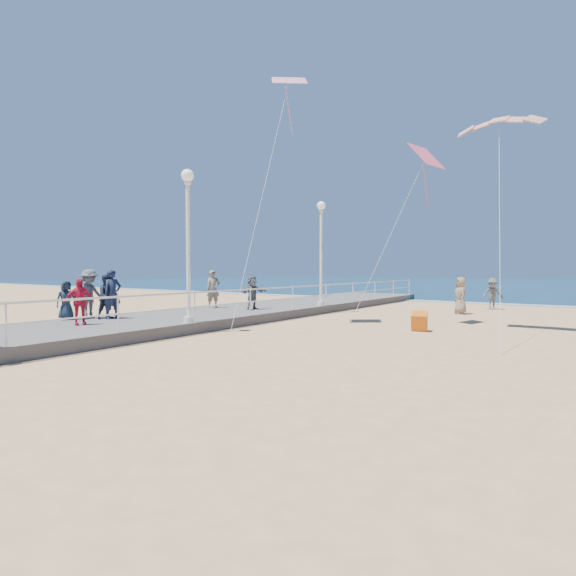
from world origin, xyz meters
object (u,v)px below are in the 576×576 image
Objects in this scene: lamp_post_far at (321,242)px; spectator_4 at (66,300)px; spectator_2 at (89,294)px; spectator_6 at (213,289)px; spectator_5 at (252,293)px; beach_walker_c at (461,296)px; spectator_7 at (108,297)px; spectator_0 at (113,294)px; lamp_post_mid at (188,229)px; spectator_3 at (79,302)px; box_kite at (419,323)px; beach_walker_a at (493,294)px.

spectator_4 is at bearing -111.01° from lamp_post_far.
spectator_2 is 1.02× the size of spectator_6.
spectator_5 is (2.88, 7.21, 0.06)m from spectator_4.
spectator_5 is at bearing -76.56° from beach_walker_c.
spectator_0 is at bearing -71.04° from spectator_7.
spectator_0 is (-3.14, -0.89, -2.33)m from lamp_post_mid.
lamp_post_far is at bearing -14.65° from spectator_7.
spectator_3 is 7.85m from spectator_5.
spectator_3 is (1.60, -1.32, -0.15)m from spectator_2.
spectator_6 is (-2.11, -0.40, 0.12)m from spectator_5.
spectator_7 is at bearing -66.54° from beach_walker_c.
spectator_3 is 0.84× the size of beach_walker_c.
spectator_7 is at bearing -151.91° from spectator_6.
spectator_5 is (-1.37, 5.14, -2.48)m from lamp_post_mid.
spectator_2 is 17.15m from beach_walker_c.
spectator_2 is 12.35m from box_kite.
spectator_7 is (-3.37, -0.95, -2.43)m from lamp_post_mid.
beach_walker_a is at bearing -34.62° from spectator_2.
lamp_post_far reaches higher than box_kite.
lamp_post_far is at bearing -12.34° from spectator_6.
spectator_0 is 1.28× the size of spectator_4.
spectator_4 is 0.82× the size of beach_walker_a.
spectator_5 reaches higher than spectator_3.
lamp_post_far is at bearing -90.91° from beach_walker_c.
spectator_4 is 21.48m from beach_walker_a.
spectator_0 is 1.91m from spectator_3.
spectator_6 is 12.34m from beach_walker_c.
spectator_0 is at bearing -66.01° from beach_walker_c.
spectator_2 is 6.09m from spectator_6.
lamp_post_mid is 5.36m from spectator_4.
beach_walker_a is at bearing -26.42° from spectator_7.
spectator_7 is (0.11, -5.69, -0.08)m from spectator_6.
spectator_7 reaches higher than box_kite.
spectator_6 is 5.70m from spectator_7.
lamp_post_far is 7.53m from beach_walker_c.
spectator_5 is at bearing -109.57° from lamp_post_far.
beach_walker_a is 11.11m from box_kite.
spectator_2 is 0.82m from spectator_4.
beach_walker_c is (-0.79, -3.74, 0.05)m from beach_walker_a.
spectator_6 is (0.49, 6.07, -0.02)m from spectator_2.
lamp_post_far is 12.14m from spectator_3.
lamp_post_mid reaches higher than spectator_3.
box_kite is at bearing 39.36° from lamp_post_mid.
spectator_7 is at bearing -108.70° from lamp_post_far.
spectator_2 is 6.97m from spectator_5.
beach_walker_a is at bearing 47.20° from lamp_post_far.
beach_walker_c is at bearing -38.89° from spectator_2.
spectator_2 reaches higher than beach_walker_a.
spectator_3 is at bearing -60.70° from beach_walker_c.
spectator_5 is 7.84m from box_kite.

